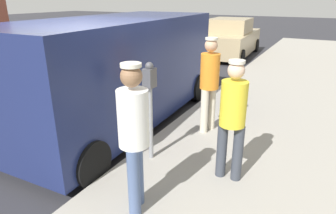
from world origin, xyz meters
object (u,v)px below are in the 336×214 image
object	(u,v)px
pedestrian_in_orange	(209,79)
parked_van	(118,69)
parked_sedan_ahead	(230,39)
pedestrian_in_white	(134,131)
pedestrian_in_yellow	(233,114)
parking_meter_near	(150,95)

from	to	relation	value
pedestrian_in_orange	parked_van	bearing A→B (deg)	-175.00
parked_van	parked_sedan_ahead	distance (m)	8.44
parked_van	pedestrian_in_white	bearing A→B (deg)	-49.50
pedestrian_in_orange	pedestrian_in_yellow	bearing A→B (deg)	-58.14
pedestrian_in_yellow	parked_van	bearing A→B (deg)	157.01
pedestrian_in_yellow	parked_van	distance (m)	2.96
pedestrian_in_white	parked_sedan_ahead	world-z (taller)	pedestrian_in_white
parked_van	parked_sedan_ahead	xyz separation A→B (m)	(-0.22, 8.43, -0.41)
pedestrian_in_yellow	pedestrian_in_white	bearing A→B (deg)	-123.29
pedestrian_in_white	parked_van	size ratio (longest dim) A/B	0.33
pedestrian_in_white	parked_sedan_ahead	xyz separation A→B (m)	(-2.20, 10.74, -0.42)
pedestrian_in_yellow	pedestrian_in_orange	distance (m)	1.56
pedestrian_in_orange	parked_van	size ratio (longest dim) A/B	0.33
pedestrian_in_white	parked_van	world-z (taller)	parked_van
parking_meter_near	parked_van	world-z (taller)	parked_van
pedestrian_in_white	pedestrian_in_orange	size ratio (longest dim) A/B	1.02
pedestrian_in_white	parked_sedan_ahead	bearing A→B (deg)	101.55
pedestrian_in_white	parked_van	distance (m)	3.04
parking_meter_near	pedestrian_in_white	world-z (taller)	pedestrian_in_white
parking_meter_near	parked_van	distance (m)	1.92
parked_sedan_ahead	pedestrian_in_yellow	bearing A→B (deg)	-72.89
pedestrian_in_yellow	parked_van	world-z (taller)	parked_van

